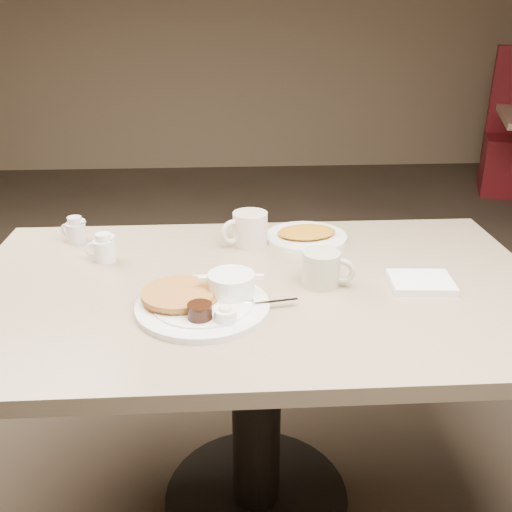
{
  "coord_description": "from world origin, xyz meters",
  "views": [
    {
      "loc": [
        -0.08,
        -1.32,
        1.41
      ],
      "look_at": [
        0.0,
        0.02,
        0.82
      ],
      "focal_mm": 40.33,
      "sensor_mm": 36.0,
      "label": 1
    }
  ],
  "objects": [
    {
      "name": "hash_plate",
      "position": [
        0.17,
        0.3,
        0.76
      ],
      "size": [
        0.28,
        0.28,
        0.04
      ],
      "color": "white",
      "rests_on": "diner_table"
    },
    {
      "name": "creamer_left",
      "position": [
        -0.42,
        0.17,
        0.79
      ],
      "size": [
        0.09,
        0.08,
        0.08
      ],
      "color": "white",
      "rests_on": "diner_table"
    },
    {
      "name": "room",
      "position": [
        0.0,
        0.0,
        1.4
      ],
      "size": [
        7.04,
        8.04,
        2.84
      ],
      "color": "#4C3F33",
      "rests_on": "ground"
    },
    {
      "name": "main_plate",
      "position": [
        -0.13,
        -0.12,
        0.77
      ],
      "size": [
        0.39,
        0.33,
        0.07
      ],
      "color": "white",
      "rests_on": "diner_table"
    },
    {
      "name": "coffee_mug_far",
      "position": [
        -0.01,
        0.27,
        0.8
      ],
      "size": [
        0.16,
        0.14,
        0.1
      ],
      "color": "silver",
      "rests_on": "diner_table"
    },
    {
      "name": "creamer_right",
      "position": [
        -0.53,
        0.32,
        0.79
      ],
      "size": [
        0.09,
        0.07,
        0.08
      ],
      "color": "silver",
      "rests_on": "diner_table"
    },
    {
      "name": "napkin",
      "position": [
        0.42,
        -0.03,
        0.76
      ],
      "size": [
        0.17,
        0.14,
        0.02
      ],
      "color": "white",
      "rests_on": "diner_table"
    },
    {
      "name": "diner_table",
      "position": [
        0.0,
        0.0,
        0.58
      ],
      "size": [
        1.5,
        0.9,
        0.75
      ],
      "color": "tan",
      "rests_on": "ground"
    },
    {
      "name": "coffee_mug_near",
      "position": [
        0.17,
        -0.01,
        0.8
      ],
      "size": [
        0.15,
        0.12,
        0.09
      ],
      "color": "beige",
      "rests_on": "diner_table"
    }
  ]
}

